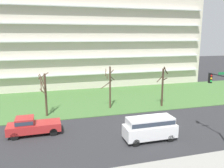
{
  "coord_description": "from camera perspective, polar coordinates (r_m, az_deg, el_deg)",
  "views": [
    {
      "loc": [
        -9.73,
        -21.66,
        10.2
      ],
      "look_at": [
        -2.01,
        6.0,
        4.2
      ],
      "focal_mm": 37.11,
      "sensor_mm": 36.0,
      "label": 1
    }
  ],
  "objects": [
    {
      "name": "apartment_building",
      "position": [
        50.45,
        -4.55,
        10.65
      ],
      "size": [
        44.61,
        12.64,
        18.43
      ],
      "color": "beige",
      "rests_on": "ground"
    },
    {
      "name": "tree_center",
      "position": [
        34.25,
        12.36,
        -0.46
      ],
      "size": [
        1.41,
        1.44,
        5.94
      ],
      "color": "#423023",
      "rests_on": "ground"
    },
    {
      "name": "tree_far_left",
      "position": [
        30.44,
        -16.18,
        -2.03
      ],
      "size": [
        1.34,
        1.67,
        5.62
      ],
      "color": "#4C3828",
      "rests_on": "ground"
    },
    {
      "name": "pickup_red_center_left",
      "position": [
        25.92,
        -19.16,
        -9.64
      ],
      "size": [
        5.43,
        2.07,
        1.95
      ],
      "rotation": [
        0.0,
        0.0,
        3.16
      ],
      "color": "#B22828",
      "rests_on": "ground"
    },
    {
      "name": "van_white_near_left",
      "position": [
        23.49,
        9.34,
        -10.38
      ],
      "size": [
        5.21,
        2.03,
        2.36
      ],
      "rotation": [
        0.0,
        0.0,
        0.01
      ],
      "color": "white",
      "rests_on": "ground"
    },
    {
      "name": "grass_lawn_strip",
      "position": [
        38.33,
        -0.32,
        -3.57
      ],
      "size": [
        80.0,
        16.0,
        0.08
      ],
      "primitive_type": "cube",
      "color": "#477238",
      "rests_on": "ground"
    },
    {
      "name": "tree_left",
      "position": [
        32.52,
        -0.57,
        -0.51
      ],
      "size": [
        1.82,
        1.85,
        6.03
      ],
      "color": "#4C3828",
      "rests_on": "ground"
    },
    {
      "name": "ground",
      "position": [
        25.84,
        8.06,
        -11.57
      ],
      "size": [
        160.0,
        160.0,
        0.0
      ],
      "primitive_type": "plane",
      "color": "#2D2D30"
    }
  ]
}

